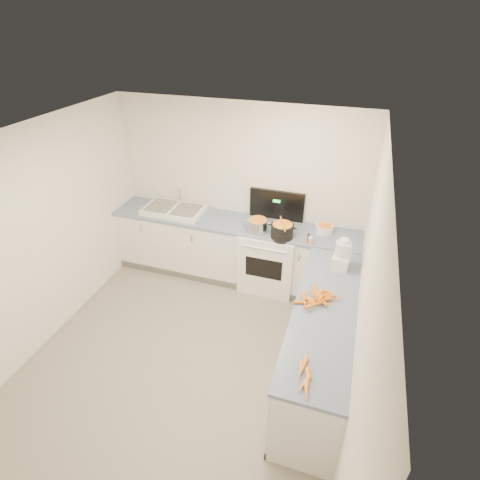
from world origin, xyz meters
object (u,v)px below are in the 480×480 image
(stove, at_px, (270,257))
(spice_jar, at_px, (310,241))
(steel_pot, at_px, (258,226))
(extract_bottle, at_px, (308,238))
(mixing_bowl, at_px, (324,229))
(black_pot, at_px, (282,231))
(food_processor, at_px, (342,255))
(sink, at_px, (174,210))

(stove, relative_size, spice_jar, 16.40)
(steel_pot, height_order, spice_jar, steel_pot)
(steel_pot, distance_m, extract_bottle, 0.68)
(spice_jar, bearing_deg, steel_pot, 171.96)
(stove, bearing_deg, extract_bottle, -19.72)
(mixing_bowl, distance_m, spice_jar, 0.37)
(black_pot, relative_size, spice_jar, 3.48)
(black_pot, bearing_deg, steel_pot, 173.36)
(mixing_bowl, xyz_separation_m, food_processor, (0.27, -0.73, 0.11))
(stove, xyz_separation_m, black_pot, (0.19, -0.18, 0.55))
(black_pot, distance_m, mixing_bowl, 0.58)
(mixing_bowl, relative_size, extract_bottle, 2.33)
(spice_jar, bearing_deg, mixing_bowl, 69.63)
(stove, height_order, steel_pot, stove)
(extract_bottle, bearing_deg, black_pot, 177.85)
(sink, relative_size, spice_jar, 10.37)
(mixing_bowl, height_order, extract_bottle, mixing_bowl)
(stove, bearing_deg, steel_pot, -137.63)
(black_pot, relative_size, food_processor, 0.77)
(stove, xyz_separation_m, mixing_bowl, (0.69, 0.11, 0.52))
(steel_pot, distance_m, food_processor, 1.22)
(food_processor, bearing_deg, black_pot, 150.35)
(sink, distance_m, food_processor, 2.50)
(stove, xyz_separation_m, extract_bottle, (0.53, -0.19, 0.51))
(sink, height_order, mixing_bowl, sink)
(spice_jar, height_order, food_processor, food_processor)
(extract_bottle, bearing_deg, sink, 174.07)
(extract_bottle, bearing_deg, spice_jar, -56.10)
(sink, distance_m, extract_bottle, 1.99)
(extract_bottle, xyz_separation_m, food_processor, (0.44, -0.43, 0.11))
(sink, bearing_deg, steel_pot, -6.74)
(sink, xyz_separation_m, food_processor, (2.42, -0.64, 0.12))
(sink, height_order, steel_pot, sink)
(black_pot, height_order, spice_jar, black_pot)
(stove, bearing_deg, food_processor, -32.72)
(extract_bottle, relative_size, food_processor, 0.26)
(black_pot, bearing_deg, food_processor, -29.65)
(sink, distance_m, spice_jar, 2.03)
(extract_bottle, height_order, spice_jar, extract_bottle)
(steel_pot, height_order, mixing_bowl, steel_pot)
(spice_jar, xyz_separation_m, food_processor, (0.40, -0.38, 0.12))
(sink, bearing_deg, food_processor, -14.75)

